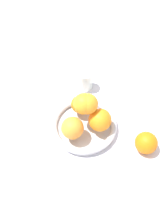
% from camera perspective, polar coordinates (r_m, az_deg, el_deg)
% --- Properties ---
extents(ground_plane, '(4.00, 4.00, 0.00)m').
position_cam_1_polar(ground_plane, '(0.84, 0.00, -4.14)').
color(ground_plane, silver).
extents(fruit_bowl, '(0.25, 0.25, 0.03)m').
position_cam_1_polar(fruit_bowl, '(0.83, 0.00, -3.49)').
color(fruit_bowl, silver).
rests_on(fruit_bowl, ground_plane).
extents(orange_pile, '(0.18, 0.18, 0.14)m').
position_cam_1_polar(orange_pile, '(0.76, 0.45, -0.41)').
color(orange_pile, orange).
rests_on(orange_pile, fruit_bowl).
extents(stray_orange, '(0.08, 0.08, 0.08)m').
position_cam_1_polar(stray_orange, '(0.79, 15.92, -7.74)').
color(stray_orange, orange).
rests_on(stray_orange, ground_plane).
extents(drinking_glass, '(0.06, 0.06, 0.09)m').
position_cam_1_polar(drinking_glass, '(0.94, 0.29, 8.29)').
color(drinking_glass, silver).
rests_on(drinking_glass, ground_plane).
extents(napkin_folded, '(0.17, 0.17, 0.01)m').
position_cam_1_polar(napkin_folded, '(0.73, -7.77, -23.12)').
color(napkin_folded, beige).
rests_on(napkin_folded, ground_plane).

